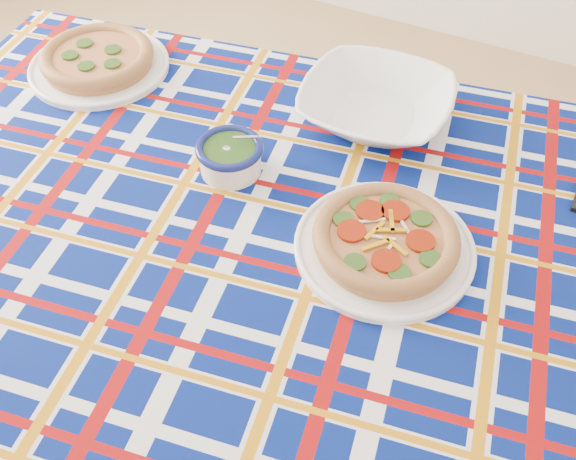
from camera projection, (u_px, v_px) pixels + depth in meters
The scene contains 7 objects.
floor at pixel (177, 295), 2.16m from camera, with size 4.00×4.00×0.00m, color #A88257.
dining_table at pixel (288, 256), 1.29m from camera, with size 1.95×1.40×0.84m.
tablecloth at pixel (288, 247), 1.27m from camera, with size 1.82×1.15×0.12m, color navy, non-canonical shape.
main_focaccia_plate at pixel (386, 238), 1.17m from camera, with size 0.34×0.34×0.07m, color #B36D3F, non-canonical shape.
pesto_bowl at pixel (230, 155), 1.31m from camera, with size 0.14×0.14×0.08m, color #19370F, non-canonical shape.
serving_bowl at pixel (376, 105), 1.42m from camera, with size 0.33×0.33×0.08m, color white.
second_focaccia_plate at pixel (97, 58), 1.56m from camera, with size 0.35×0.35×0.06m, color #B36D3F, non-canonical shape.
Camera 1 is at (0.92, -0.97, 1.76)m, focal length 40.00 mm.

